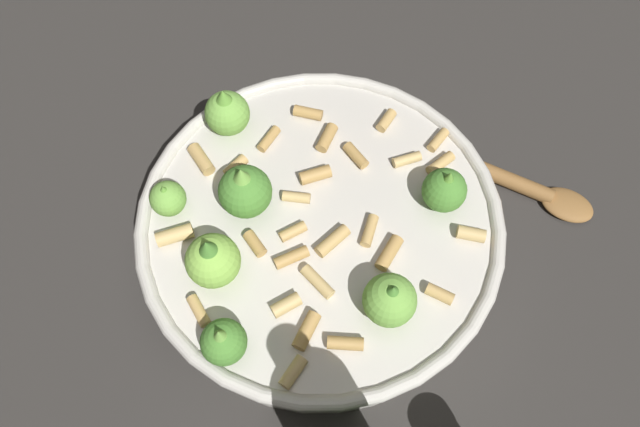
# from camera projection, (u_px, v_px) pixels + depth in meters

# --- Properties ---
(ground_plane) EXTENTS (2.40, 2.40, 0.00)m
(ground_plane) POSITION_uv_depth(u_px,v_px,m) (320.00, 246.00, 0.55)
(ground_plane) COLOR #2D2B28
(cooking_pan) EXTENTS (0.32, 0.32, 0.12)m
(cooking_pan) POSITION_uv_depth(u_px,v_px,m) (317.00, 229.00, 0.52)
(cooking_pan) COLOR beige
(cooking_pan) RESTS_ON ground
(wooden_spoon) EXTENTS (0.20, 0.14, 0.02)m
(wooden_spoon) POSITION_uv_depth(u_px,v_px,m) (501.00, 177.00, 0.58)
(wooden_spoon) COLOR olive
(wooden_spoon) RESTS_ON ground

